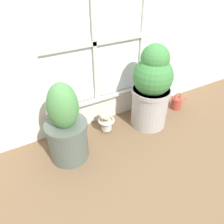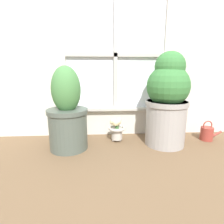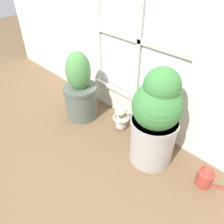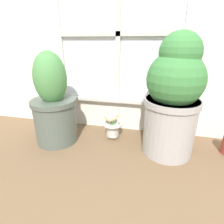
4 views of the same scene
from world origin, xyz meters
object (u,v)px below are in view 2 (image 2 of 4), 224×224
flower_vase (116,128)px  watering_can (207,133)px  potted_plant_right (167,100)px  potted_plant_left (68,114)px

flower_vase → watering_can: 0.87m
potted_plant_right → watering_can: bearing=8.4°
potted_plant_right → watering_can: size_ratio=3.91×
potted_plant_left → potted_plant_right: size_ratio=0.85×
potted_plant_right → potted_plant_left: bearing=-177.5°
potted_plant_right → flower_vase: bearing=167.3°
flower_vase → watering_can: size_ratio=1.10×
potted_plant_left → potted_plant_right: bearing=2.5°
flower_vase → potted_plant_left: bearing=-162.2°
potted_plant_left → flower_vase: (0.42, 0.13, -0.17)m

